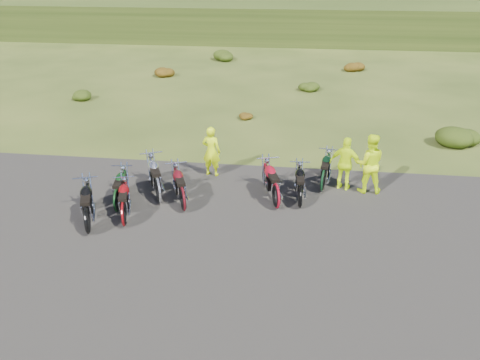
# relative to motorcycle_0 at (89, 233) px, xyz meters

# --- Properties ---
(ground) EXTENTS (300.00, 300.00, 0.00)m
(ground) POSITION_rel_motorcycle_0_xyz_m (3.38, 0.93, 0.00)
(ground) COLOR #304015
(ground) RESTS_ON ground
(gravel_pad) EXTENTS (20.00, 12.00, 0.04)m
(gravel_pad) POSITION_rel_motorcycle_0_xyz_m (3.38, -1.07, 0.00)
(gravel_pad) COLOR black
(gravel_pad) RESTS_ON ground
(hill_slope) EXTENTS (300.00, 45.97, 9.37)m
(hill_slope) POSITION_rel_motorcycle_0_xyz_m (3.38, 50.93, 0.00)
(hill_slope) COLOR #253612
(hill_slope) RESTS_ON ground
(shrub_1) EXTENTS (1.03, 1.03, 0.61)m
(shrub_1) POSITION_rel_motorcycle_0_xyz_m (-5.72, 12.23, 0.31)
(shrub_1) COLOR #21360D
(shrub_1) RESTS_ON ground
(shrub_2) EXTENTS (1.30, 1.30, 0.77)m
(shrub_2) POSITION_rel_motorcycle_0_xyz_m (-2.82, 17.53, 0.38)
(shrub_2) COLOR #5B300B
(shrub_2) RESTS_ON ground
(shrub_3) EXTENTS (1.56, 1.56, 0.92)m
(shrub_3) POSITION_rel_motorcycle_0_xyz_m (0.08, 22.83, 0.46)
(shrub_3) COLOR #21360D
(shrub_3) RESTS_ON ground
(shrub_4) EXTENTS (0.77, 0.77, 0.45)m
(shrub_4) POSITION_rel_motorcycle_0_xyz_m (2.98, 10.13, 0.23)
(shrub_4) COLOR #5B300B
(shrub_4) RESTS_ON ground
(shrub_5) EXTENTS (1.03, 1.03, 0.61)m
(shrub_5) POSITION_rel_motorcycle_0_xyz_m (5.88, 15.43, 0.31)
(shrub_5) COLOR #21360D
(shrub_5) RESTS_ON ground
(shrub_6) EXTENTS (1.30, 1.30, 0.77)m
(shrub_6) POSITION_rel_motorcycle_0_xyz_m (8.78, 20.73, 0.38)
(shrub_6) COLOR #5B300B
(shrub_6) RESTS_ON ground
(shrub_7) EXTENTS (1.56, 1.56, 0.92)m
(shrub_7) POSITION_rel_motorcycle_0_xyz_m (11.68, 8.03, 0.46)
(shrub_7) COLOR #21360D
(shrub_7) RESTS_ON ground
(motorcycle_0) EXTENTS (1.44, 2.23, 1.11)m
(motorcycle_0) POSITION_rel_motorcycle_0_xyz_m (0.00, 0.00, 0.00)
(motorcycle_0) COLOR black
(motorcycle_0) RESTS_ON ground
(motorcycle_1) EXTENTS (1.14, 2.00, 1.00)m
(motorcycle_1) POSITION_rel_motorcycle_0_xyz_m (0.82, 0.48, 0.00)
(motorcycle_1) COLOR maroon
(motorcycle_1) RESTS_ON ground
(motorcycle_2) EXTENTS (0.91, 1.97, 0.99)m
(motorcycle_2) POSITION_rel_motorcycle_0_xyz_m (0.35, 1.22, 0.00)
(motorcycle_2) COLOR black
(motorcycle_2) RESTS_ON ground
(motorcycle_3) EXTENTS (1.57, 2.29, 1.15)m
(motorcycle_3) POSITION_rel_motorcycle_0_xyz_m (1.39, 1.90, 0.00)
(motorcycle_3) COLOR silver
(motorcycle_3) RESTS_ON ground
(motorcycle_4) EXTENTS (1.39, 2.12, 1.06)m
(motorcycle_4) POSITION_rel_motorcycle_0_xyz_m (2.23, 1.50, 0.00)
(motorcycle_4) COLOR #530D14
(motorcycle_4) RESTS_ON ground
(motorcycle_5) EXTENTS (0.73, 1.95, 1.01)m
(motorcycle_5) POSITION_rel_motorcycle_0_xyz_m (5.57, 2.12, 0.00)
(motorcycle_5) COLOR black
(motorcycle_5) RESTS_ON ground
(motorcycle_6) EXTENTS (1.29, 2.24, 1.11)m
(motorcycle_6) POSITION_rel_motorcycle_0_xyz_m (4.88, 2.00, 0.00)
(motorcycle_6) COLOR #A10B1E
(motorcycle_6) RESTS_ON ground
(motorcycle_7) EXTENTS (0.95, 2.01, 1.01)m
(motorcycle_7) POSITION_rel_motorcycle_0_xyz_m (6.26, 3.28, 0.00)
(motorcycle_7) COLOR black
(motorcycle_7) RESTS_ON ground
(person_middle) EXTENTS (0.68, 0.51, 1.70)m
(person_middle) POSITION_rel_motorcycle_0_xyz_m (2.62, 3.99, 0.85)
(person_middle) COLOR #CEED0C
(person_middle) RESTS_ON ground
(person_right_a) EXTENTS (0.93, 0.73, 1.88)m
(person_right_a) POSITION_rel_motorcycle_0_xyz_m (7.61, 3.41, 0.94)
(person_right_a) COLOR #CEED0C
(person_right_a) RESTS_ON ground
(person_right_b) EXTENTS (1.08, 0.72, 1.71)m
(person_right_b) POSITION_rel_motorcycle_0_xyz_m (6.93, 3.49, 0.86)
(person_right_b) COLOR #CEED0C
(person_right_b) RESTS_ON ground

